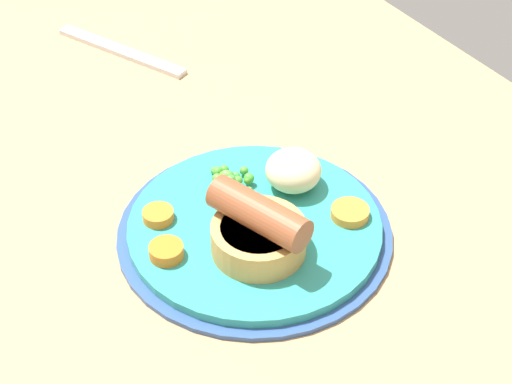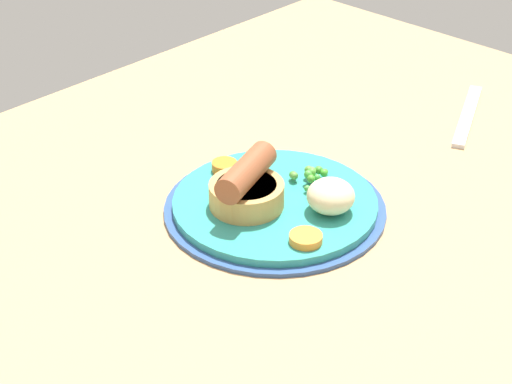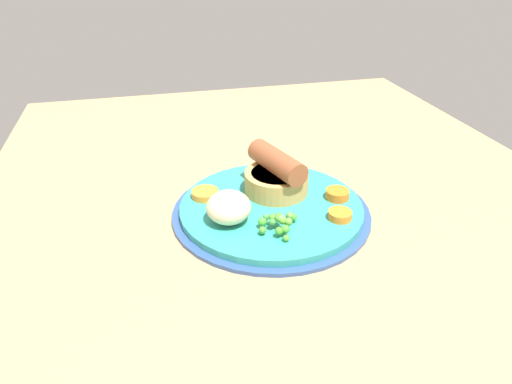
# 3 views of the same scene
# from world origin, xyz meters

# --- Properties ---
(dining_table) EXTENTS (1.10, 0.80, 0.03)m
(dining_table) POSITION_xyz_m (0.00, 0.00, 0.01)
(dining_table) COLOR tan
(dining_table) RESTS_ON ground
(dinner_plate) EXTENTS (0.24, 0.24, 0.01)m
(dinner_plate) POSITION_xyz_m (-0.02, -0.03, 0.04)
(dinner_plate) COLOR #2D4C84
(dinner_plate) RESTS_ON dining_table
(sausage_pudding) EXTENTS (0.10, 0.08, 0.06)m
(sausage_pudding) POSITION_xyz_m (-0.05, -0.01, 0.07)
(sausage_pudding) COLOR tan
(sausage_pudding) RESTS_ON dinner_plate
(pea_pile) EXTENTS (0.05, 0.05, 0.02)m
(pea_pile) POSITION_xyz_m (0.03, -0.03, 0.05)
(pea_pile) COLOR green
(pea_pile) RESTS_ON dinner_plate
(potato_chunk_0) EXTENTS (0.05, 0.05, 0.04)m
(potato_chunk_0) POSITION_xyz_m (0.00, -0.09, 0.06)
(potato_chunk_0) COLOR beige
(potato_chunk_0) RESTS_ON dinner_plate
(carrot_slice_0) EXTENTS (0.04, 0.04, 0.01)m
(carrot_slice_0) POSITION_xyz_m (-0.02, 0.06, 0.05)
(carrot_slice_0) COLOR orange
(carrot_slice_0) RESTS_ON dinner_plate
(carrot_slice_2) EXTENTS (0.04, 0.04, 0.01)m
(carrot_slice_2) POSITION_xyz_m (0.03, 0.04, 0.05)
(carrot_slice_2) COLOR orange
(carrot_slice_2) RESTS_ON dinner_plate
(carrot_slice_3) EXTENTS (0.04, 0.04, 0.01)m
(carrot_slice_3) POSITION_xyz_m (-0.06, -0.10, 0.05)
(carrot_slice_3) COLOR orange
(carrot_slice_3) RESTS_ON dinner_plate
(fork) EXTENTS (0.17, 0.09, 0.01)m
(fork) POSITION_xyz_m (0.32, -0.06, 0.03)
(fork) COLOR silver
(fork) RESTS_ON dining_table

